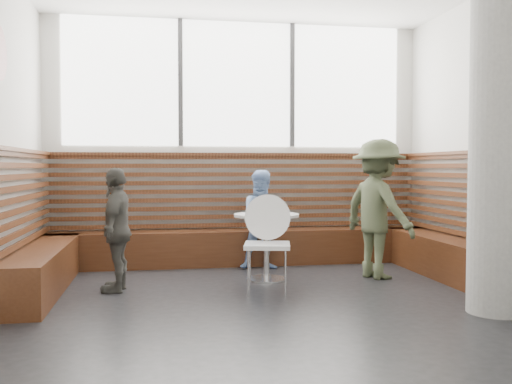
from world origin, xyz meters
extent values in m
cube|color=silver|center=(0.00, 0.00, 1.60)|extent=(5.00, 5.00, 3.20)
cube|color=black|center=(0.00, 0.00, 0.00)|extent=(5.00, 5.00, 0.01)
cube|color=white|center=(0.00, 2.48, 2.38)|extent=(4.50, 0.02, 1.65)
cube|color=#3F3F42|center=(-0.75, 2.46, 2.38)|extent=(0.06, 0.04, 1.65)
cube|color=#3F3F42|center=(0.75, 2.46, 2.38)|extent=(0.06, 0.04, 1.65)
cube|color=#3A1D0E|center=(0.00, 2.25, 0.23)|extent=(5.00, 0.50, 0.45)
cube|color=#3A1D0E|center=(-2.25, 1.25, 0.23)|extent=(0.50, 2.50, 0.45)
cube|color=#3A1D0E|center=(2.25, 1.25, 0.23)|extent=(0.50, 2.50, 0.45)
cube|color=#3F1F0F|center=(0.00, 2.42, 0.95)|extent=(4.88, 0.08, 0.98)
cube|color=#3F1F0F|center=(-2.42, 1.25, 0.95)|extent=(0.08, 2.38, 0.98)
cube|color=#3F1F0F|center=(2.42, 1.25, 0.95)|extent=(0.08, 2.38, 0.98)
cylinder|color=gray|center=(1.85, -0.60, 1.60)|extent=(0.50, 0.50, 3.20)
cylinder|color=silver|center=(0.14, 1.14, 0.01)|extent=(0.46, 0.46, 0.02)
cylinder|color=silver|center=(0.14, 1.14, 0.37)|extent=(0.07, 0.07, 0.72)
cylinder|color=#B7B7BA|center=(0.14, 1.14, 0.73)|extent=(0.73, 0.73, 0.03)
cube|color=white|center=(0.03, 0.49, 0.48)|extent=(0.45, 0.43, 0.04)
cylinder|color=white|center=(0.03, 0.68, 0.75)|extent=(0.47, 0.11, 0.47)
cylinder|color=silver|center=(-0.16, 0.33, 0.23)|extent=(0.02, 0.02, 0.46)
cylinder|color=silver|center=(0.21, 0.33, 0.23)|extent=(0.02, 0.02, 0.46)
cylinder|color=silver|center=(-0.16, 0.65, 0.23)|extent=(0.02, 0.02, 0.46)
cylinder|color=silver|center=(0.21, 0.65, 0.23)|extent=(0.02, 0.02, 0.46)
imported|color=#444D33|center=(1.43, 1.07, 0.79)|extent=(0.91, 1.17, 1.59)
imported|color=#7697CC|center=(0.24, 1.85, 0.62)|extent=(0.63, 0.51, 1.23)
imported|color=#464540|center=(-1.47, 0.87, 0.63)|extent=(0.41, 0.78, 1.27)
cylinder|color=white|center=(0.06, 1.26, 0.76)|extent=(0.20, 0.20, 0.01)
cylinder|color=white|center=(0.19, 1.25, 0.76)|extent=(0.22, 0.22, 0.02)
cylinder|color=white|center=(-0.03, 1.07, 0.80)|extent=(0.07, 0.07, 0.11)
cylinder|color=white|center=(0.20, 1.13, 0.81)|extent=(0.07, 0.07, 0.12)
cylinder|color=white|center=(0.33, 1.13, 0.80)|extent=(0.07, 0.07, 0.10)
cube|color=#A5C64C|center=(0.17, 0.93, 0.75)|extent=(0.24, 0.21, 0.00)
camera|label=1|loc=(-1.06, -5.09, 1.27)|focal=40.00mm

